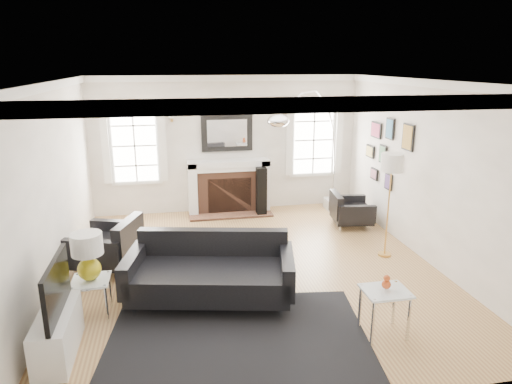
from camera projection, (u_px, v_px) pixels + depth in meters
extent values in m
plane|color=#93643E|center=(254.00, 268.00, 6.99)|extent=(6.00, 6.00, 0.00)
cube|color=white|center=(227.00, 145.00, 9.44)|extent=(5.50, 0.04, 2.80)
cube|color=white|center=(320.00, 269.00, 3.77)|extent=(5.50, 0.04, 2.80)
cube|color=white|center=(52.00, 190.00, 6.11)|extent=(0.04, 6.00, 2.80)
cube|color=white|center=(427.00, 172.00, 7.10)|extent=(0.04, 6.00, 2.80)
cube|color=white|center=(253.00, 81.00, 6.22)|extent=(5.50, 6.00, 0.02)
cube|color=white|center=(253.00, 85.00, 6.24)|extent=(5.50, 6.00, 0.12)
cube|color=white|center=(193.00, 189.00, 9.35)|extent=(0.18, 0.38, 1.10)
cube|color=white|center=(264.00, 185.00, 9.62)|extent=(0.18, 0.38, 1.10)
cube|color=white|center=(228.00, 163.00, 9.35)|extent=(1.70, 0.38, 0.12)
cube|color=white|center=(229.00, 168.00, 9.37)|extent=(1.50, 0.34, 0.10)
cube|color=brown|center=(229.00, 191.00, 9.53)|extent=(1.30, 0.30, 0.90)
cube|color=black|center=(230.00, 196.00, 9.45)|extent=(0.90, 0.10, 0.76)
cube|color=brown|center=(231.00, 215.00, 9.39)|extent=(1.70, 0.50, 0.04)
cube|color=black|center=(227.00, 133.00, 9.33)|extent=(1.05, 0.06, 0.75)
cube|color=white|center=(227.00, 133.00, 9.30)|extent=(0.82, 0.02, 0.55)
cube|color=white|center=(135.00, 146.00, 9.06)|extent=(1.00, 0.05, 1.60)
cube|color=white|center=(135.00, 146.00, 9.03)|extent=(0.84, 0.02, 1.44)
cube|color=white|center=(105.00, 145.00, 8.85)|extent=(0.14, 0.05, 1.55)
cube|color=white|center=(163.00, 143.00, 9.05)|extent=(0.14, 0.05, 1.55)
cube|color=white|center=(313.00, 140.00, 9.73)|extent=(1.00, 0.05, 1.60)
cube|color=white|center=(313.00, 140.00, 9.70)|extent=(0.84, 0.02, 1.44)
cube|color=white|center=(289.00, 139.00, 9.52)|extent=(0.14, 0.05, 1.55)
cube|color=white|center=(339.00, 137.00, 9.72)|extent=(0.14, 0.05, 1.55)
cube|color=black|center=(408.00, 137.00, 7.54)|extent=(0.03, 0.34, 0.44)
cube|color=#A87A2D|center=(407.00, 137.00, 7.54)|extent=(0.01, 0.29, 0.39)
cube|color=black|center=(390.00, 129.00, 8.14)|extent=(0.03, 0.28, 0.38)
cube|color=teal|center=(389.00, 129.00, 8.14)|extent=(0.01, 0.23, 0.33)
cube|color=black|center=(376.00, 130.00, 8.69)|extent=(0.03, 0.40, 0.30)
cube|color=#B43759|center=(375.00, 130.00, 8.68)|extent=(0.01, 0.35, 0.25)
cube|color=black|center=(397.00, 163.00, 7.96)|extent=(0.03, 0.30, 0.30)
cube|color=olive|center=(396.00, 163.00, 7.96)|extent=(0.01, 0.25, 0.25)
cube|color=black|center=(383.00, 154.00, 8.47)|extent=(0.03, 0.26, 0.34)
cube|color=#477750|center=(382.00, 154.00, 8.46)|extent=(0.01, 0.21, 0.29)
cube|color=black|center=(370.00, 151.00, 9.00)|extent=(0.03, 0.32, 0.24)
cube|color=tan|center=(369.00, 151.00, 9.00)|extent=(0.01, 0.27, 0.19)
cube|color=black|center=(388.00, 182.00, 8.31)|extent=(0.03, 0.24, 0.30)
cube|color=#53376F|center=(387.00, 182.00, 8.30)|extent=(0.01, 0.19, 0.25)
cube|color=black|center=(374.00, 174.00, 8.87)|extent=(0.03, 0.28, 0.22)
cube|color=#A86271|center=(373.00, 174.00, 8.87)|extent=(0.01, 0.23, 0.17)
cube|color=white|center=(58.00, 334.00, 4.87)|extent=(0.35, 1.00, 0.50)
cube|color=black|center=(56.00, 287.00, 4.73)|extent=(0.05, 1.00, 0.58)
cube|color=black|center=(239.00, 350.00, 5.01)|extent=(3.25, 2.82, 0.01)
cube|color=black|center=(210.00, 279.00, 5.95)|extent=(2.20, 1.37, 0.34)
cube|color=black|center=(213.00, 249.00, 6.29)|extent=(2.03, 0.58, 0.57)
cube|color=black|center=(133.00, 269.00, 5.93)|extent=(0.35, 0.98, 0.43)
cube|color=black|center=(287.00, 270.00, 5.89)|extent=(0.35, 0.98, 0.43)
cube|color=black|center=(106.00, 250.00, 6.91)|extent=(1.08, 1.08, 0.32)
cube|color=black|center=(129.00, 237.00, 6.80)|extent=(0.42, 0.85, 0.53)
cube|color=black|center=(117.00, 232.00, 7.28)|extent=(0.85, 0.40, 0.40)
cube|color=black|center=(91.00, 254.00, 6.47)|extent=(0.85, 0.40, 0.40)
cube|color=black|center=(352.00, 214.00, 8.75)|extent=(0.78, 0.78, 0.26)
cube|color=black|center=(336.00, 205.00, 8.67)|extent=(0.21, 0.71, 0.44)
cube|color=black|center=(357.00, 214.00, 8.38)|extent=(0.71, 0.19, 0.33)
cube|color=black|center=(347.00, 203.00, 9.05)|extent=(0.71, 0.19, 0.33)
cube|color=silver|center=(201.00, 251.00, 6.77)|extent=(0.78, 0.78, 0.02)
cylinder|color=silver|center=(178.00, 274.00, 6.42)|extent=(0.04, 0.04, 0.35)
cylinder|color=silver|center=(227.00, 270.00, 6.55)|extent=(0.04, 0.04, 0.35)
cylinder|color=silver|center=(177.00, 254.00, 7.09)|extent=(0.04, 0.04, 0.35)
cylinder|color=silver|center=(222.00, 251.00, 7.22)|extent=(0.04, 0.04, 0.35)
cube|color=silver|center=(91.00, 280.00, 5.56)|extent=(0.45, 0.45, 0.02)
cylinder|color=silver|center=(74.00, 307.00, 5.42)|extent=(0.04, 0.04, 0.49)
cylinder|color=silver|center=(106.00, 304.00, 5.48)|extent=(0.04, 0.04, 0.49)
cylinder|color=silver|center=(79.00, 292.00, 5.76)|extent=(0.04, 0.04, 0.49)
cylinder|color=silver|center=(110.00, 289.00, 5.83)|extent=(0.04, 0.04, 0.49)
cube|color=silver|center=(386.00, 291.00, 5.16)|extent=(0.51, 0.43, 0.02)
cylinder|color=silver|center=(373.00, 322.00, 5.03)|extent=(0.04, 0.04, 0.56)
cylinder|color=silver|center=(409.00, 318.00, 5.11)|extent=(0.04, 0.04, 0.56)
cylinder|color=silver|center=(360.00, 306.00, 5.36)|extent=(0.04, 0.04, 0.56)
cylinder|color=silver|center=(394.00, 303.00, 5.44)|extent=(0.04, 0.04, 0.56)
sphere|color=gold|center=(89.00, 269.00, 5.52)|extent=(0.28, 0.28, 0.28)
cylinder|color=gold|center=(88.00, 258.00, 5.48)|extent=(0.04, 0.04, 0.11)
cylinder|color=white|center=(87.00, 244.00, 5.43)|extent=(0.38, 0.38, 0.26)
sphere|color=#BF4518|center=(386.00, 284.00, 5.14)|extent=(0.10, 0.10, 0.10)
sphere|color=#BF4518|center=(387.00, 278.00, 5.12)|extent=(0.08, 0.08, 0.08)
cube|color=white|center=(332.00, 204.00, 9.78)|extent=(0.28, 0.44, 0.22)
ellipsoid|color=silver|center=(278.00, 121.00, 7.71)|extent=(0.37, 0.37, 0.22)
cylinder|color=gold|center=(384.00, 254.00, 7.47)|extent=(0.21, 0.21, 0.03)
cylinder|color=gold|center=(388.00, 212.00, 7.27)|extent=(0.03, 0.03, 1.50)
cylinder|color=white|center=(392.00, 162.00, 7.04)|extent=(0.34, 0.34, 0.28)
cube|color=black|center=(261.00, 192.00, 9.30)|extent=(0.20, 0.20, 1.00)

